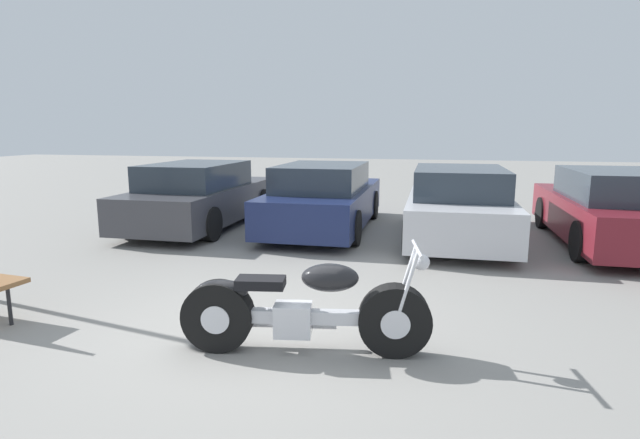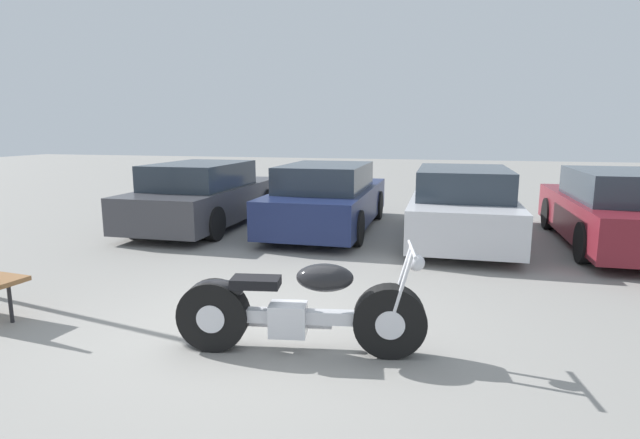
% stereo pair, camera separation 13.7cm
% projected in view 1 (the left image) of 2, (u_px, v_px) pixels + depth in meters
% --- Properties ---
extents(ground_plane, '(60.00, 60.00, 0.00)m').
position_uv_depth(ground_plane, '(266.00, 333.00, 5.07)').
color(ground_plane, gray).
extents(motorcycle, '(2.29, 0.74, 1.02)m').
position_uv_depth(motorcycle, '(302.00, 310.00, 4.57)').
color(motorcycle, black).
rests_on(motorcycle, ground_plane).
extents(parked_car_dark_grey, '(1.85, 4.48, 1.35)m').
position_uv_depth(parked_car_dark_grey, '(201.00, 196.00, 10.54)').
color(parked_car_dark_grey, '#3D3D42').
rests_on(parked_car_dark_grey, ground_plane).
extents(parked_car_navy, '(1.85, 4.48, 1.35)m').
position_uv_depth(parked_car_navy, '(324.00, 198.00, 10.18)').
color(parked_car_navy, '#19234C').
rests_on(parked_car_navy, ground_plane).
extents(parked_car_silver, '(1.85, 4.48, 1.35)m').
position_uv_depth(parked_car_silver, '(458.00, 205.00, 9.30)').
color(parked_car_silver, '#BCBCC1').
rests_on(parked_car_silver, ground_plane).
extents(parked_car_maroon, '(1.85, 4.48, 1.35)m').
position_uv_depth(parked_car_maroon, '(612.00, 210.00, 8.76)').
color(parked_car_maroon, maroon).
rests_on(parked_car_maroon, ground_plane).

